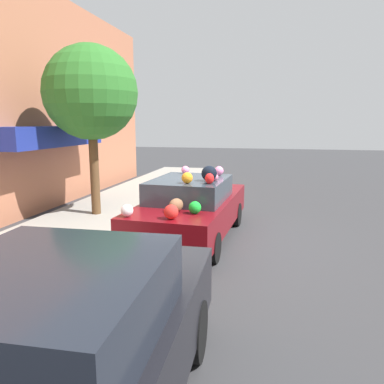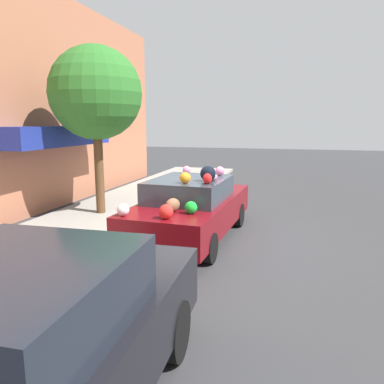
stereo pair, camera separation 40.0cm
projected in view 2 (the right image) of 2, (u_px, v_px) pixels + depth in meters
The scene contains 7 objects.
ground_plane at pixel (194, 238), 8.36m from camera, with size 60.00×60.00×0.00m, color #38383A.
sidewalk_curb at pixel (86, 227), 9.06m from camera, with size 24.00×3.20×0.12m.
building_facade at pixel (1, 100), 9.16m from camera, with size 18.00×1.20×6.32m.
street_tree at pixel (96, 94), 9.70m from camera, with size 2.42×2.42×4.39m.
fire_hydrant at pixel (167, 191), 11.53m from camera, with size 0.20×0.20×0.70m.
art_car at pixel (192, 207), 8.21m from camera, with size 4.33×1.94×1.69m.
parked_car_plain at pixel (29, 348), 2.94m from camera, with size 4.03×1.96×1.56m.
Camera 2 is at (-7.75, -2.11, 2.55)m, focal length 35.00 mm.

